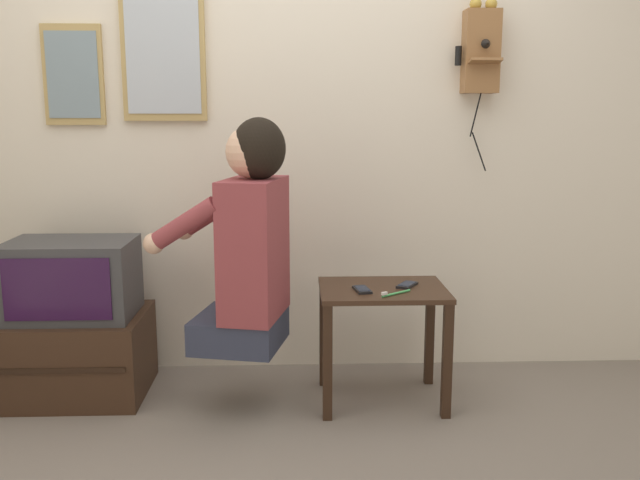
% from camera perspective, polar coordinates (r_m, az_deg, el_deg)
% --- Properties ---
extents(ground_plane, '(14.00, 14.00, 0.00)m').
position_cam_1_polar(ground_plane, '(2.73, -2.15, -17.68)').
color(ground_plane, slate).
extents(wall_back, '(6.80, 0.05, 2.55)m').
position_cam_1_polar(wall_back, '(3.39, -2.30, 10.27)').
color(wall_back, silver).
rests_on(wall_back, ground_plane).
extents(side_table, '(0.56, 0.43, 0.53)m').
position_cam_1_polar(side_table, '(3.06, 5.28, -6.04)').
color(side_table, '#382316').
rests_on(side_table, ground_plane).
extents(person, '(0.61, 0.50, 0.99)m').
position_cam_1_polar(person, '(2.89, -6.04, 0.07)').
color(person, '#2D3347').
rests_on(person, ground_plane).
extents(tv_stand, '(0.64, 0.51, 0.38)m').
position_cam_1_polar(tv_stand, '(3.39, -19.79, -9.05)').
color(tv_stand, '#382316').
rests_on(tv_stand, ground_plane).
extents(television, '(0.56, 0.39, 0.35)m').
position_cam_1_polar(television, '(3.27, -20.20, -3.08)').
color(television, '#38383A').
rests_on(television, tv_stand).
extents(wall_phone_antique, '(0.21, 0.19, 0.81)m').
position_cam_1_polar(wall_phone_antique, '(3.44, 13.39, 15.31)').
color(wall_phone_antique, olive).
extents(framed_picture, '(0.28, 0.03, 0.47)m').
position_cam_1_polar(framed_picture, '(3.52, -20.06, 12.93)').
color(framed_picture, tan).
extents(wall_mirror, '(0.40, 0.04, 0.69)m').
position_cam_1_polar(wall_mirror, '(3.42, -13.08, 15.54)').
color(wall_mirror, tan).
extents(cell_phone_held, '(0.08, 0.13, 0.01)m').
position_cam_1_polar(cell_phone_held, '(2.97, 3.57, -4.18)').
color(cell_phone_held, black).
rests_on(cell_phone_held, side_table).
extents(cell_phone_spare, '(0.12, 0.14, 0.01)m').
position_cam_1_polar(cell_phone_spare, '(3.07, 7.35, -3.76)').
color(cell_phone_spare, black).
rests_on(cell_phone_spare, side_table).
extents(toothbrush, '(0.14, 0.11, 0.02)m').
position_cam_1_polar(toothbrush, '(2.91, 6.26, -4.49)').
color(toothbrush, '#4CBF66').
rests_on(toothbrush, side_table).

